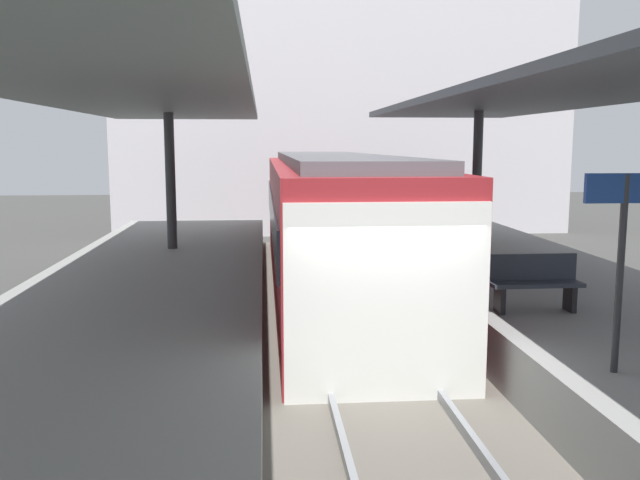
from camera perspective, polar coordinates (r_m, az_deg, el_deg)
name	(u,v)px	position (r m, az deg, el deg)	size (l,w,h in m)	color
ground_plane	(378,400)	(9.57, 5.00, -13.44)	(80.00, 80.00, 0.00)	#383835
platform_left	(97,373)	(9.54, -18.51, -10.72)	(4.40, 28.00, 1.00)	gray
track_ballast	(378,393)	(9.54, 5.01, -12.88)	(3.20, 28.00, 0.20)	#59544C
rail_near_side	(327,383)	(9.39, 0.58, -12.09)	(0.08, 28.00, 0.14)	slate
rail_far_side	(430,380)	(9.62, 9.34, -11.69)	(0.08, 28.00, 0.14)	slate
commuter_train	(332,223)	(15.42, 0.99, 1.45)	(2.78, 14.07, 3.10)	maroon
canopy_left	(108,89)	(10.45, -17.63, 12.16)	(4.18, 21.00, 3.44)	#333335
canopy_right	(609,88)	(11.53, 23.39, 11.82)	(4.18, 21.00, 3.52)	#333335
platform_bench	(534,281)	(10.69, 17.76, -3.33)	(1.40, 0.41, 0.86)	black
platform_sign	(623,228)	(7.94, 24.41, 0.97)	(0.90, 0.08, 2.21)	#262628
passenger_near_bench	(474,219)	(15.24, 12.97, 1.76)	(0.36, 0.36, 1.70)	#7A337A
station_building_backdrop	(338,98)	(29.02, 1.58, 12.01)	(18.00, 6.00, 11.00)	#B7B2B7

